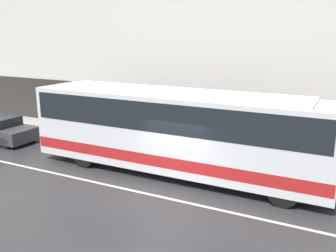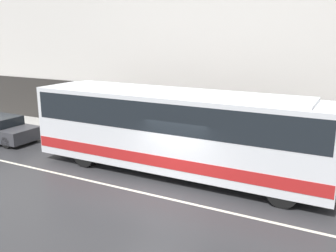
{
  "view_description": "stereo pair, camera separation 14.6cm",
  "coord_description": "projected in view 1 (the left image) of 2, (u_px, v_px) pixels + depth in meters",
  "views": [
    {
      "loc": [
        5.83,
        -10.78,
        5.63
      ],
      "look_at": [
        -0.96,
        2.29,
        1.99
      ],
      "focal_mm": 40.0,
      "sensor_mm": 36.0,
      "label": 1
    },
    {
      "loc": [
        5.96,
        -10.71,
        5.63
      ],
      "look_at": [
        -0.96,
        2.29,
        1.99
      ],
      "focal_mm": 40.0,
      "sensor_mm": 36.0,
      "label": 2
    }
  ],
  "objects": [
    {
      "name": "ground_plane",
      "position": [
        162.0,
        197.0,
        13.24
      ],
      "size": [
        60.0,
        60.0,
        0.0
      ],
      "primitive_type": "plane",
      "color": "#2D2D30"
    },
    {
      "name": "sidewalk",
      "position": [
        216.0,
        153.0,
        17.91
      ],
      "size": [
        60.0,
        2.89,
        0.15
      ],
      "color": "#A09E99",
      "rests_on": "ground_plane"
    },
    {
      "name": "building_facade",
      "position": [
        232.0,
        10.0,
        17.68
      ],
      "size": [
        60.0,
        0.35,
        13.92
      ],
      "color": "silver",
      "rests_on": "ground_plane"
    },
    {
      "name": "lane_stripe",
      "position": [
        162.0,
        197.0,
        13.24
      ],
      "size": [
        54.0,
        0.14,
        0.01
      ],
      "color": "beige",
      "rests_on": "ground_plane"
    },
    {
      "name": "transit_bus",
      "position": [
        174.0,
        128.0,
        15.05
      ],
      "size": [
        12.4,
        2.51,
        3.46
      ],
      "color": "silver",
      "rests_on": "ground_plane"
    }
  ]
}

